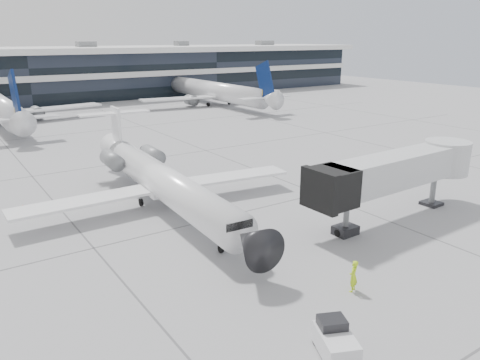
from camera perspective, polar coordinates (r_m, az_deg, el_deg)
ground at (r=36.28m, az=-2.15°, el=-4.53°), size 220.00×220.00×0.00m
terminal at (r=112.46m, az=-25.25°, el=11.20°), size 170.00×22.00×10.00m
bg_jet_center at (r=85.35m, az=-27.09°, el=6.18°), size 32.00×40.00×9.60m
bg_jet_right at (r=98.28m, az=-3.21°, el=9.20°), size 32.00×40.00×9.60m
regional_jet at (r=38.25m, az=-9.58°, el=0.02°), size 23.28×29.05×6.71m
jet_bridge at (r=37.23m, az=19.18°, el=1.26°), size 16.28×3.67×5.24m
ramp_worker at (r=26.61m, az=13.65°, el=-11.31°), size 0.78×0.68×1.81m
baggage_tug at (r=21.89m, az=11.52°, el=-18.66°), size 2.22×2.72×1.50m
traffic_cone at (r=40.98m, az=-24.92°, el=-3.17°), size 0.45×0.45×0.62m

